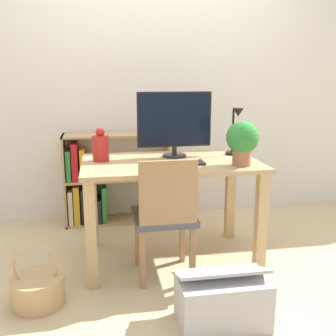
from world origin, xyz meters
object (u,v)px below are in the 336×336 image
(chair, at_px, (165,214))
(storage_box, at_px, (222,300))
(basket, at_px, (38,289))
(potted_plant, at_px, (242,140))
(bookshelf, at_px, (97,185))
(monitor, at_px, (174,122))
(desk_lamp, at_px, (236,127))
(vase, at_px, (101,147))
(keyboard, at_px, (178,163))

(chair, distance_m, storage_box, 0.66)
(basket, bearing_deg, chair, 12.51)
(potted_plant, xyz_separation_m, chair, (-0.53, -0.06, -0.46))
(potted_plant, xyz_separation_m, bookshelf, (-0.96, 1.07, -0.56))
(monitor, relative_size, desk_lamp, 1.52)
(potted_plant, bearing_deg, desk_lamp, 78.77)
(potted_plant, relative_size, basket, 0.77)
(bookshelf, xyz_separation_m, basket, (-0.35, -1.31, -0.26))
(desk_lamp, height_order, basket, desk_lamp)
(basket, height_order, storage_box, basket)
(vase, xyz_separation_m, basket, (-0.40, -0.54, -0.75))
(basket, bearing_deg, monitor, 33.13)
(basket, xyz_separation_m, storage_box, (1.02, -0.37, 0.05))
(potted_plant, bearing_deg, chair, -173.14)
(keyboard, bearing_deg, monitor, 84.28)
(monitor, height_order, keyboard, monitor)
(chair, xyz_separation_m, storage_box, (0.22, -0.54, -0.31))
(vase, xyz_separation_m, desk_lamp, (0.98, 0.01, 0.12))
(potted_plant, height_order, basket, potted_plant)
(monitor, xyz_separation_m, desk_lamp, (0.45, -0.06, -0.04))
(basket, relative_size, storage_box, 0.78)
(potted_plant, bearing_deg, basket, -169.72)
(bookshelf, bearing_deg, basket, -105.17)
(potted_plant, bearing_deg, keyboard, 165.94)
(vase, distance_m, storage_box, 1.30)
(chair, xyz_separation_m, basket, (-0.79, -0.18, -0.36))
(keyboard, distance_m, vase, 0.56)
(vase, xyz_separation_m, chair, (0.39, -0.37, -0.39))
(vase, bearing_deg, keyboard, -21.70)
(keyboard, distance_m, basket, 1.17)
(vase, bearing_deg, potted_plant, -18.37)
(desk_lamp, xyz_separation_m, storage_box, (-0.37, -0.92, -0.81))
(chair, bearing_deg, bookshelf, 108.60)
(vase, bearing_deg, storage_box, -55.92)
(chair, bearing_deg, monitor, 69.41)
(vase, bearing_deg, monitor, 6.94)
(desk_lamp, relative_size, storage_box, 0.73)
(basket, bearing_deg, potted_plant, 10.28)
(monitor, relative_size, vase, 2.32)
(vase, relative_size, chair, 0.28)
(monitor, xyz_separation_m, bookshelf, (-0.58, 0.70, -0.64))
(storage_box, bearing_deg, vase, 124.08)
(keyboard, relative_size, desk_lamp, 1.01)
(vase, distance_m, basket, 1.01)
(potted_plant, height_order, storage_box, potted_plant)
(monitor, bearing_deg, desk_lamp, -7.03)
(monitor, distance_m, keyboard, 0.37)
(bookshelf, bearing_deg, storage_box, -68.48)
(vase, distance_m, desk_lamp, 0.99)
(basket, bearing_deg, storage_box, -19.88)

